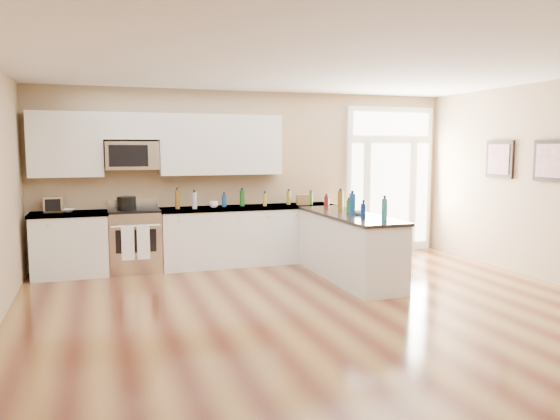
{
  "coord_description": "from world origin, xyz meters",
  "views": [
    {
      "loc": [
        -2.46,
        -4.75,
        1.88
      ],
      "look_at": [
        -0.19,
        2.0,
        1.06
      ],
      "focal_mm": 35.0,
      "sensor_mm": 36.0,
      "label": 1
    }
  ],
  "objects_px": {
    "kitchen_range": "(135,240)",
    "toaster_oven": "(53,204)",
    "peninsula_cabinet": "(348,249)",
    "stockpot": "(127,203)"
  },
  "relations": [
    {
      "from": "kitchen_range",
      "to": "toaster_oven",
      "type": "xyz_separation_m",
      "value": [
        -1.13,
        0.11,
        0.58
      ]
    },
    {
      "from": "peninsula_cabinet",
      "to": "kitchen_range",
      "type": "height_order",
      "value": "kitchen_range"
    },
    {
      "from": "peninsula_cabinet",
      "to": "stockpot",
      "type": "distance_m",
      "value": 3.36
    },
    {
      "from": "peninsula_cabinet",
      "to": "toaster_oven",
      "type": "relative_size",
      "value": 8.61
    },
    {
      "from": "stockpot",
      "to": "toaster_oven",
      "type": "relative_size",
      "value": 1.04
    },
    {
      "from": "kitchen_range",
      "to": "stockpot",
      "type": "relative_size",
      "value": 3.86
    },
    {
      "from": "kitchen_range",
      "to": "stockpot",
      "type": "xyz_separation_m",
      "value": [
        -0.1,
        -0.03,
        0.58
      ]
    },
    {
      "from": "kitchen_range",
      "to": "toaster_oven",
      "type": "height_order",
      "value": "toaster_oven"
    },
    {
      "from": "stockpot",
      "to": "toaster_oven",
      "type": "distance_m",
      "value": 1.03
    },
    {
      "from": "kitchen_range",
      "to": "stockpot",
      "type": "bearing_deg",
      "value": -163.46
    }
  ]
}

